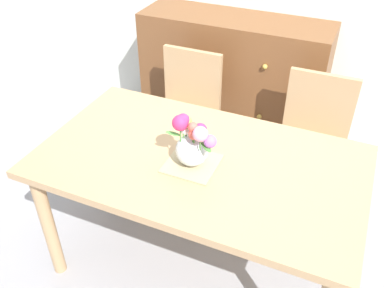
{
  "coord_description": "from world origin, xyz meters",
  "views": [
    {
      "loc": [
        0.61,
        -1.49,
        2.03
      ],
      "look_at": [
        -0.02,
        -0.06,
        0.89
      ],
      "focal_mm": 39.23,
      "sensor_mm": 36.0,
      "label": 1
    }
  ],
  "objects_px": {
    "dresser": "(232,81)",
    "flower_vase": "(192,143)",
    "chair_right": "(312,135)",
    "chair_left": "(186,107)",
    "dining_table": "(199,173)"
  },
  "relations": [
    {
      "from": "dining_table",
      "to": "chair_right",
      "type": "height_order",
      "value": "chair_right"
    },
    {
      "from": "chair_left",
      "to": "dresser",
      "type": "height_order",
      "value": "dresser"
    },
    {
      "from": "dining_table",
      "to": "dresser",
      "type": "xyz_separation_m",
      "value": [
        -0.28,
        1.33,
        -0.17
      ]
    },
    {
      "from": "dining_table",
      "to": "flower_vase",
      "type": "height_order",
      "value": "flower_vase"
    },
    {
      "from": "chair_left",
      "to": "chair_right",
      "type": "distance_m",
      "value": 0.87
    },
    {
      "from": "dining_table",
      "to": "dresser",
      "type": "bearing_deg",
      "value": 101.92
    },
    {
      "from": "flower_vase",
      "to": "dining_table",
      "type": "bearing_deg",
      "value": 79.34
    },
    {
      "from": "dining_table",
      "to": "flower_vase",
      "type": "xyz_separation_m",
      "value": [
        -0.01,
        -0.07,
        0.23
      ]
    },
    {
      "from": "chair_right",
      "to": "flower_vase",
      "type": "distance_m",
      "value": 1.05
    },
    {
      "from": "chair_right",
      "to": "chair_left",
      "type": "bearing_deg",
      "value": 0.0
    },
    {
      "from": "dresser",
      "to": "flower_vase",
      "type": "relative_size",
      "value": 5.14
    },
    {
      "from": "chair_left",
      "to": "dresser",
      "type": "bearing_deg",
      "value": -106.3
    },
    {
      "from": "chair_right",
      "to": "dresser",
      "type": "xyz_separation_m",
      "value": [
        -0.72,
        0.53,
        -0.02
      ]
    },
    {
      "from": "chair_right",
      "to": "dresser",
      "type": "height_order",
      "value": "dresser"
    },
    {
      "from": "dining_table",
      "to": "flower_vase",
      "type": "relative_size",
      "value": 5.82
    }
  ]
}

